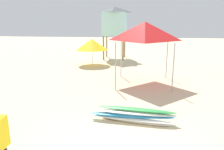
{
  "coord_description": "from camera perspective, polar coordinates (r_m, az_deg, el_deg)",
  "views": [
    {
      "loc": [
        0.61,
        -3.28,
        2.87
      ],
      "look_at": [
        -0.32,
        3.27,
        1.24
      ],
      "focal_mm": 33.95,
      "sensor_mm": 36.0,
      "label": 1
    }
  ],
  "objects": [
    {
      "name": "surfboard_pile",
      "position": [
        6.42,
        5.94,
        -10.76
      ],
      "size": [
        2.58,
        0.66,
        0.4
      ],
      "color": "white",
      "rests_on": "ground"
    },
    {
      "name": "popup_canopy",
      "position": [
        10.11,
        8.84,
        11.6
      ],
      "size": [
        2.48,
        2.48,
        2.94
      ],
      "color": "#B2B2B7",
      "rests_on": "ground"
    },
    {
      "name": "lifeguard_tower",
      "position": [
        17.5,
        0.69,
        14.3
      ],
      "size": [
        1.98,
        1.98,
        4.13
      ],
      "color": "olive",
      "rests_on": "ground"
    },
    {
      "name": "beach_umbrella_mid",
      "position": [
        14.74,
        -5.41,
        8.21
      ],
      "size": [
        2.14,
        2.14,
        1.81
      ],
      "color": "beige",
      "rests_on": "ground"
    }
  ]
}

